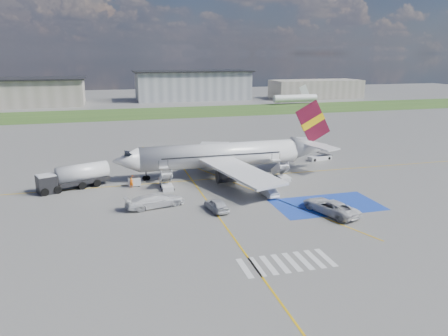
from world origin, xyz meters
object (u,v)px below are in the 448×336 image
Objects in this scene: gpu_cart at (134,182)px; fuel_tanker at (74,179)px; airliner at (228,154)px; van_white_b at (155,199)px; belt_loader at (320,158)px; car_silver_b at (268,192)px; van_white_a at (330,204)px; car_silver_a at (217,205)px.

fuel_tanker is at bearing 168.42° from gpu_cart.
airliner is 18.78m from van_white_b.
gpu_cart is (8.65, -1.40, -0.80)m from fuel_tanker.
airliner is 20.46m from belt_loader.
airliner is at bearing -17.54° from fuel_tanker.
airliner is 13.07m from car_silver_b.
fuel_tanker is at bearing 177.36° from belt_loader.
fuel_tanker is 37.18m from van_white_a.
gpu_cart is at bearing -178.37° from belt_loader.
van_white_a is 22.45m from van_white_b.
van_white_b reaches higher than car_silver_a.
van_white_a is 1.05× the size of van_white_b.
van_white_b reaches higher than car_silver_b.
gpu_cart is at bearing -0.61° from van_white_b.
belt_loader is 24.82m from car_silver_b.
car_silver_b is 0.69× the size of van_white_b.
airliner is at bearing -120.95° from car_silver_a.
fuel_tanker is 8.80m from gpu_cart.
car_silver_a is 1.14× the size of car_silver_b.
car_silver_b is (-17.23, -17.86, 0.31)m from belt_loader.
van_white_b is at bearing -37.76° from van_white_a.
car_silver_a is (-25.73, -21.58, 0.43)m from belt_loader.
car_silver_a is at bearing -60.41° from fuel_tanker.
fuel_tanker reaches higher than gpu_cart.
car_silver_b is at bearing -79.65° from airliner.
van_white_a is (5.06, -8.39, 0.49)m from car_silver_b.
belt_loader reaches higher than car_silver_b.
gpu_cart is at bearing -29.82° from fuel_tanker.
car_silver_a reaches higher than gpu_cart.
gpu_cart is 20.39m from car_silver_b.
gpu_cart is 10.31m from van_white_b.
van_white_b is at bearing -5.16° from car_silver_b.
gpu_cart is 0.36× the size of belt_loader.
fuel_tanker is at bearing -29.04° from car_silver_b.
car_silver_a is (9.35, -13.59, 0.12)m from gpu_cart.
car_silver_a is at bearing -57.83° from gpu_cart.
fuel_tanker is at bearing -48.38° from van_white_a.
car_silver_a is at bearing -127.08° from van_white_b.
car_silver_b is at bearing -75.36° from van_white_a.
belt_loader is at bearing 10.47° from gpu_cart.
gpu_cart reaches higher than belt_loader.
belt_loader is at bearing -150.13° from car_silver_a.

